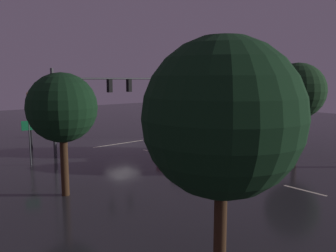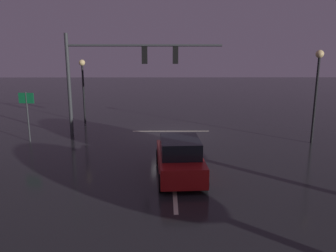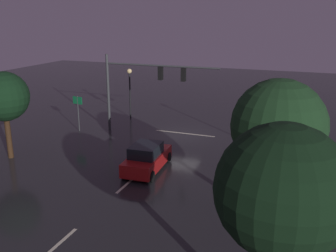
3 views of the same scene
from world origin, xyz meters
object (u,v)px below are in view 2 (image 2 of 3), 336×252
traffic_signal_assembly (120,65)px  route_sign (27,106)px  street_lamp_left_kerb (317,79)px  street_lamp_right_kerb (83,78)px  car_approaching (180,158)px

traffic_signal_assembly → route_sign: traffic_signal_assembly is taller
street_lamp_left_kerb → route_sign: bearing=-1.7°
street_lamp_left_kerb → street_lamp_right_kerb: bearing=-22.2°
traffic_signal_assembly → street_lamp_left_kerb: 11.27m
traffic_signal_assembly → street_lamp_right_kerb: 5.39m
street_lamp_left_kerb → route_sign: street_lamp_left_kerb is taller
car_approaching → route_sign: 10.32m
traffic_signal_assembly → route_sign: size_ratio=3.18×
street_lamp_right_kerb → route_sign: bearing=69.5°
traffic_signal_assembly → route_sign: bearing=13.2°
traffic_signal_assembly → route_sign: 5.84m
route_sign → street_lamp_left_kerb: bearing=178.3°
street_lamp_right_kerb → traffic_signal_assembly: bearing=127.8°
car_approaching → street_lamp_right_kerb: 13.03m
street_lamp_left_kerb → route_sign: (16.37, -0.47, -1.56)m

